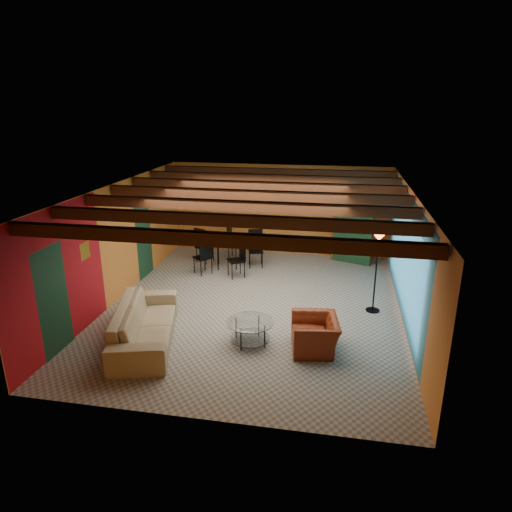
% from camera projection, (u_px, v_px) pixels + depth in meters
% --- Properties ---
extents(room, '(6.52, 8.01, 2.71)m').
position_uv_depth(room, '(255.00, 204.00, 9.83)').
color(room, gray).
rests_on(room, ground).
extents(sofa, '(1.68, 2.80, 0.77)m').
position_uv_depth(sofa, '(145.00, 324.00, 8.84)').
color(sofa, '#927F5E').
rests_on(sofa, ground).
extents(armchair, '(0.99, 1.09, 0.63)m').
position_uv_depth(armchair, '(315.00, 334.00, 8.58)').
color(armchair, maroon).
rests_on(armchair, ground).
extents(coffee_table, '(1.21, 1.21, 0.47)m').
position_uv_depth(coffee_table, '(250.00, 332.00, 8.83)').
color(coffee_table, silver).
rests_on(coffee_table, ground).
extents(dining_table, '(2.43, 2.43, 1.05)m').
position_uv_depth(dining_table, '(227.00, 249.00, 12.80)').
color(dining_table, silver).
rests_on(dining_table, ground).
extents(armoire, '(1.21, 0.88, 1.91)m').
position_uv_depth(armoire, '(353.00, 229.00, 13.24)').
color(armoire, brown).
rests_on(armoire, ground).
extents(floor_lamp, '(0.47, 0.47, 1.87)m').
position_uv_depth(floor_lamp, '(376.00, 272.00, 9.96)').
color(floor_lamp, black).
rests_on(floor_lamp, ground).
extents(ceiling_fan, '(1.50, 1.50, 0.44)m').
position_uv_depth(ceiling_fan, '(254.00, 205.00, 9.73)').
color(ceiling_fan, '#472614').
rests_on(ceiling_fan, ceiling).
extents(painting, '(1.05, 0.03, 0.65)m').
position_uv_depth(painting, '(249.00, 199.00, 13.80)').
color(painting, black).
rests_on(painting, wall_back).
extents(potted_plant, '(0.43, 0.37, 0.47)m').
position_uv_depth(potted_plant, '(356.00, 188.00, 12.86)').
color(potted_plant, '#26661E').
rests_on(potted_plant, armoire).
extents(vase, '(0.17, 0.17, 0.18)m').
position_uv_depth(vase, '(227.00, 228.00, 12.60)').
color(vase, orange).
rests_on(vase, dining_table).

